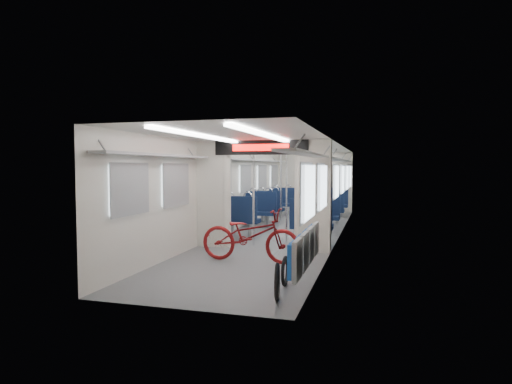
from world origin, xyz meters
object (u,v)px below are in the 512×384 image
seat_bay_near_left (251,211)px  seat_bay_far_right (332,203)px  bike_hoop_c (290,258)px  stanchion_near_left (254,194)px  seat_bay_near_right (317,215)px  seat_bay_far_left (275,202)px  bicycle (250,235)px  bike_hoop_a (277,284)px  stanchion_far_right (305,187)px  bike_hoop_b (285,273)px  stanchion_far_left (281,187)px  stanchion_near_right (286,193)px  flip_bench (306,248)px

seat_bay_near_left → seat_bay_far_right: bearing=59.1°
bike_hoop_c → seat_bay_near_left: seat_bay_near_left is taller
seat_bay_near_left → stanchion_near_left: 2.15m
seat_bay_near_left → seat_bay_near_right: seat_bay_near_right is taller
bike_hoop_c → seat_bay_far_right: bearing=90.1°
seat_bay_near_left → seat_bay_far_left: size_ratio=1.04×
bicycle → bike_hoop_a: size_ratio=3.79×
seat_bay_near_left → seat_bay_far_left: 2.96m
seat_bay_near_right → stanchion_far_right: 2.18m
bike_hoop_a → seat_bay_far_left: size_ratio=0.24×
bicycle → seat_bay_near_right: 3.15m
bike_hoop_b → stanchion_far_left: 6.63m
bicycle → stanchion_far_left: (-0.52, 4.99, 0.65)m
bike_hoop_a → stanchion_near_right: bearing=100.0°
stanchion_far_left → stanchion_far_right: bearing=3.8°
bike_hoop_b → seat_bay_near_left: size_ratio=0.20×
bike_hoop_a → bike_hoop_c: 1.64m
bike_hoop_c → stanchion_far_left: bearing=104.0°
seat_bay_far_left → stanchion_near_right: size_ratio=0.92×
bike_hoop_c → stanchion_near_left: size_ratio=0.21×
flip_bench → stanchion_far_right: size_ratio=0.92×
bike_hoop_b → bike_hoop_a: bearing=-86.8°
seat_bay_far_left → seat_bay_far_right: 1.88m
bike_hoop_a → stanchion_near_left: bearing=110.4°
bike_hoop_a → stanchion_near_left: stanchion_near_left is taller
bicycle → seat_bay_near_right: (0.83, 3.03, 0.07)m
flip_bench → stanchion_near_right: stanchion_near_right is taller
bike_hoop_b → seat_bay_near_right: (-0.12, 4.43, 0.37)m
seat_bay_far_left → stanchion_far_left: bearing=-71.4°
seat_bay_near_right → seat_bay_far_left: seat_bay_near_right is taller
seat_bay_near_right → seat_bay_far_right: 3.67m
stanchion_far_right → seat_bay_far_left: bearing=129.3°
bike_hoop_c → seat_bay_near_right: seat_bay_near_right is taller
seat_bay_near_right → bike_hoop_c: bearing=-89.8°
bicycle → seat_bay_far_right: bearing=-3.8°
bicycle → flip_bench: bearing=-134.8°
bicycle → flip_bench: size_ratio=0.90×
flip_bench → seat_bay_far_right: seat_bay_far_right is taller
bike_hoop_a → stanchion_near_right: 4.32m
bike_hoop_c → bicycle: bearing=151.1°
seat_bay_far_left → seat_bay_near_left: bearing=-90.0°
bike_hoop_b → stanchion_far_right: bearing=96.7°
seat_bay_near_left → stanchion_far_left: (0.52, 1.41, 0.59)m
bike_hoop_a → seat_bay_near_left: bearing=109.7°
stanchion_near_right → stanchion_far_right: same height
bicycle → seat_bay_far_right: seat_bay_far_right is taller
bike_hoop_b → seat_bay_far_left: bearing=104.1°
bicycle → seat_bay_far_left: size_ratio=0.89×
seat_bay_near_right → stanchion_near_right: stanchion_near_right is taller
flip_bench → stanchion_near_right: 3.63m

